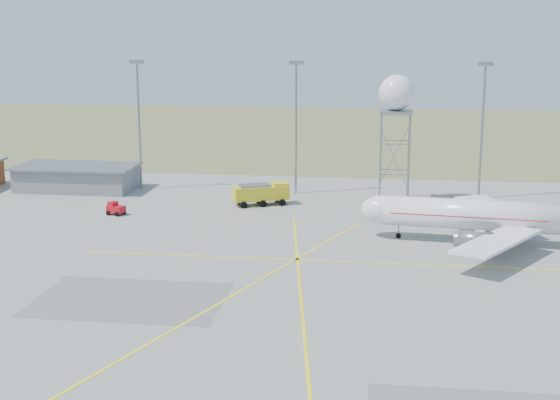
# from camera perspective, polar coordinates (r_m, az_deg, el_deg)

# --- Properties ---
(ground) EXTENTS (400.00, 400.00, 0.00)m
(ground) POSITION_cam_1_polar(r_m,az_deg,el_deg) (58.64, 3.50, -13.07)
(ground) COLOR #9A9B96
(ground) RESTS_ON ground
(grass_strip) EXTENTS (400.00, 120.00, 0.03)m
(grass_strip) POSITION_cam_1_polar(r_m,az_deg,el_deg) (194.49, 6.62, 4.89)
(grass_strip) COLOR brown
(grass_strip) RESTS_ON ground
(building_grey) EXTENTS (19.00, 10.00, 3.90)m
(building_grey) POSITION_cam_1_polar(r_m,az_deg,el_deg) (128.66, -14.63, 1.61)
(building_grey) COLOR gray
(building_grey) RESTS_ON ground
(mast_a) EXTENTS (2.20, 0.50, 20.50)m
(mast_a) POSITION_cam_1_polar(r_m,az_deg,el_deg) (125.64, -10.29, 6.22)
(mast_a) COLOR slate
(mast_a) RESTS_ON ground
(mast_b) EXTENTS (2.20, 0.50, 20.50)m
(mast_b) POSITION_cam_1_polar(r_m,az_deg,el_deg) (120.32, 1.18, 6.15)
(mast_b) COLOR slate
(mast_b) RESTS_ON ground
(mast_c) EXTENTS (2.20, 0.50, 20.50)m
(mast_c) POSITION_cam_1_polar(r_m,az_deg,el_deg) (120.40, 14.60, 5.75)
(mast_c) COLOR slate
(mast_c) RESTS_ON ground
(airliner_main) EXTENTS (32.28, 31.24, 10.99)m
(airliner_main) POSITION_cam_1_polar(r_m,az_deg,el_deg) (96.03, 15.01, -1.16)
(airliner_main) COLOR white
(airliner_main) RESTS_ON ground
(radar_tower) EXTENTS (5.18, 5.18, 18.74)m
(radar_tower) POSITION_cam_1_polar(r_m,az_deg,el_deg) (115.75, 8.44, 4.99)
(radar_tower) COLOR slate
(radar_tower) RESTS_ON ground
(fire_truck) EXTENTS (8.49, 5.75, 3.24)m
(fire_truck) POSITION_cam_1_polar(r_m,az_deg,el_deg) (113.67, -1.31, 0.40)
(fire_truck) COLOR gold
(fire_truck) RESTS_ON ground
(baggage_tug) EXTENTS (2.70, 2.47, 1.81)m
(baggage_tug) POSITION_cam_1_polar(r_m,az_deg,el_deg) (110.23, -11.92, -0.71)
(baggage_tug) COLOR #B40C15
(baggage_tug) RESTS_ON ground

